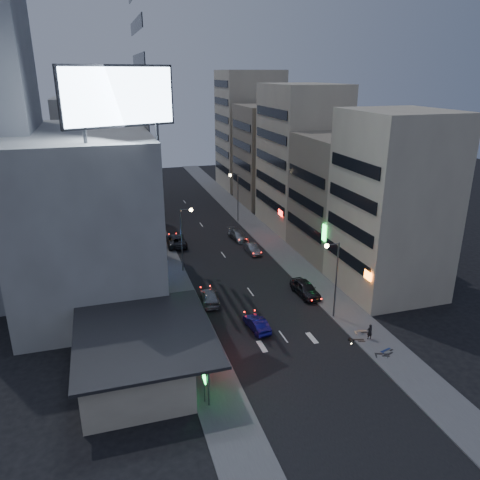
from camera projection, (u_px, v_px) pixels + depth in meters
name	position (u px, v px, depth m)	size (l,w,h in m)	color
ground	(301.00, 360.00, 40.64)	(180.00, 180.00, 0.00)	black
sidewalk_left	(161.00, 250.00, 65.43)	(4.00, 120.00, 0.12)	#4C4C4F
sidewalk_right	(268.00, 239.00, 69.81)	(4.00, 120.00, 0.12)	#4C4C4F
food_court	(134.00, 354.00, 37.97)	(11.00, 13.00, 3.88)	beige
white_building	(86.00, 214.00, 50.94)	(14.00, 24.00, 18.00)	#ABACA7
shophouse_near	(392.00, 205.00, 50.81)	(10.00, 11.00, 20.00)	beige
shophouse_mid	(343.00, 197.00, 61.97)	(11.00, 12.00, 16.00)	gray
shophouse_far	(301.00, 158.00, 72.52)	(10.00, 14.00, 22.00)	beige
far_left_a	(96.00, 164.00, 73.51)	(11.00, 10.00, 20.00)	#ABACA7
far_left_b	(94.00, 165.00, 85.93)	(12.00, 10.00, 15.00)	gray
far_right_a	(270.00, 155.00, 86.83)	(11.00, 12.00, 18.00)	gray
far_right_b	(249.00, 130.00, 98.56)	(12.00, 12.00, 24.00)	beige
billboard	(119.00, 97.00, 38.72)	(9.52, 3.75, 6.20)	#595B60
street_lamp_right_near	(333.00, 269.00, 45.84)	(1.60, 0.44, 8.02)	#595B60
street_lamp_left	(185.00, 231.00, 57.01)	(1.60, 0.44, 8.02)	#595B60
street_lamp_right_far	(236.00, 190.00, 76.44)	(1.60, 0.44, 8.02)	#595B60
parked_car_right_near	(305.00, 288.00, 52.19)	(1.95, 4.84, 1.65)	#26262B
parked_car_right_mid	(252.00, 249.00, 64.45)	(1.34, 3.86, 1.27)	gray
parked_car_left	(176.00, 240.00, 67.29)	(2.64, 5.72, 1.59)	#28292D
parked_car_right_far	(238.00, 235.00, 69.66)	(1.94, 4.77, 1.38)	#96999D
road_car_blue	(257.00, 324.00, 45.21)	(1.37, 3.94, 1.30)	navy
road_car_silver	(210.00, 297.00, 50.56)	(1.87, 4.61, 1.34)	gray
person	(370.00, 332.00, 43.42)	(0.55, 0.36, 1.52)	black
scooter_black_a	(389.00, 348.00, 41.17)	(1.79, 0.60, 1.10)	black
scooter_silver_a	(390.00, 345.00, 41.66)	(1.70, 0.57, 1.04)	#ADB1B5
scooter_blue	(390.00, 342.00, 42.10)	(1.76, 0.59, 1.08)	navy
scooter_black_b	(364.00, 334.00, 43.43)	(1.84, 0.61, 1.13)	black
scooter_silver_b	(367.00, 325.00, 44.92)	(1.79, 0.60, 1.09)	#999CA0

